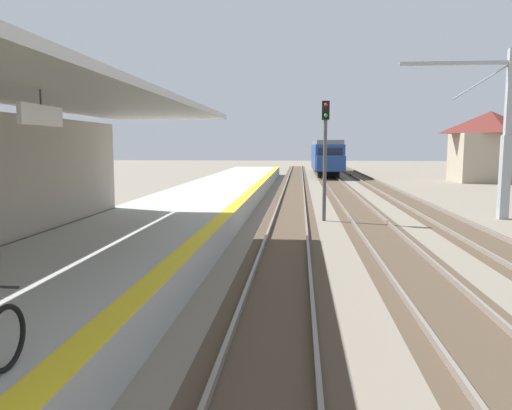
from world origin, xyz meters
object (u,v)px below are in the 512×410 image
Objects in this scene: rail_signal_post at (325,148)px; distant_trackside_house at (489,145)px; approaching_train at (326,155)px; catenary_pylon_far_side at (500,139)px.

rail_signal_post is 0.79× the size of distant_trackside_house.
approaching_train is 2.97× the size of distant_trackside_house.
distant_trackside_house is (8.30, 23.80, -0.27)m from catenary_pylon_far_side.
approaching_train is 35.98m from rail_signal_post.
distant_trackside_house reaches higher than rail_signal_post.
rail_signal_post is at bearing -93.02° from approaching_train.
distant_trackside_house reaches higher than approaching_train.
rail_signal_post is at bearing -122.64° from distant_trackside_house.
approaching_train is 2.61× the size of catenary_pylon_far_side.
approaching_train is at bearing 142.58° from distant_trackside_house.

